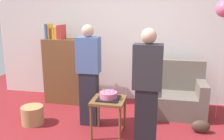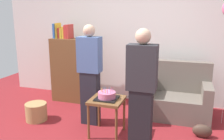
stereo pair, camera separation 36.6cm
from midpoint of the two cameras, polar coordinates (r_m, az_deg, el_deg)
name	(u,v)px [view 1 (the left image)]	position (r m, az deg, el deg)	size (l,w,h in m)	color
wall_back	(133,35)	(4.94, 2.90, 8.19)	(6.00, 0.10, 2.70)	silver
couch	(173,95)	(4.47, 12.05, -5.95)	(1.10, 0.70, 0.96)	#6B6056
bookshelf	(65,70)	(4.97, -13.23, 0.05)	(0.80, 0.36, 1.60)	brown
side_table	(109,104)	(3.57, -3.79, -8.22)	(0.48, 0.48, 0.57)	brown
birthday_cake	(109,96)	(3.53, -3.83, -6.16)	(0.32, 0.32, 0.17)	black
person_blowing_candles	(89,75)	(3.85, -8.26, -1.28)	(0.36, 0.22, 1.63)	#23232D
person_holding_cake	(147,92)	(3.03, 4.87, -5.29)	(0.36, 0.22, 1.63)	black
wicker_basket	(33,115)	(4.31, -20.73, -10.02)	(0.36, 0.36, 0.30)	#A88451
handbag	(201,127)	(3.96, 17.80, -12.73)	(0.28, 0.14, 0.20)	#473328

